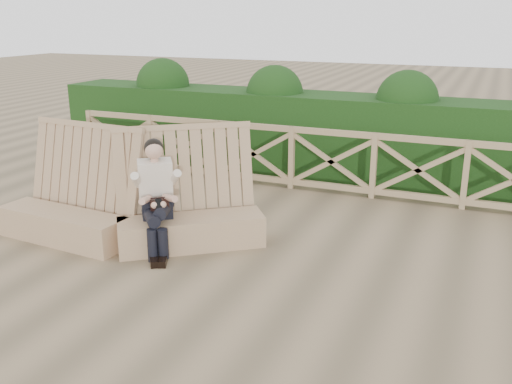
% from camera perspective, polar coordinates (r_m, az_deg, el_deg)
% --- Properties ---
extents(ground, '(60.00, 60.00, 0.00)m').
position_cam_1_polar(ground, '(6.78, -0.85, -8.27)').
color(ground, brown).
rests_on(ground, ground).
extents(bench, '(3.55, 1.77, 1.55)m').
position_cam_1_polar(bench, '(7.78, -12.71, -2.19)').
color(bench, '#9D7C59').
rests_on(bench, ground).
extents(woman, '(0.76, 0.94, 1.45)m').
position_cam_1_polar(woman, '(7.34, -9.95, -0.16)').
color(woman, black).
rests_on(woman, ground).
extents(guardrail, '(10.10, 0.09, 1.10)m').
position_cam_1_polar(guardrail, '(9.72, 7.52, 3.05)').
color(guardrail, '#9B7B5A').
rests_on(guardrail, ground).
extents(hedge, '(12.00, 1.20, 1.50)m').
position_cam_1_polar(hedge, '(10.81, 9.31, 5.50)').
color(hedge, black).
rests_on(hedge, ground).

